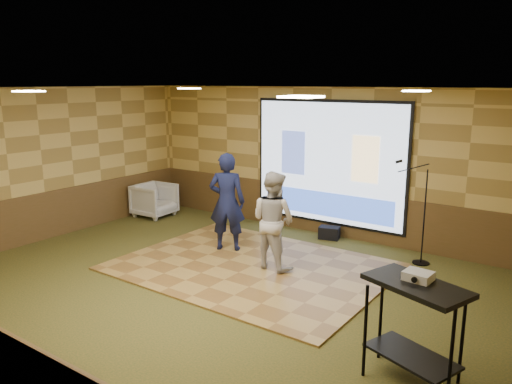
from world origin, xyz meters
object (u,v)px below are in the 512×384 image
Objects in this scene: projector_screen at (328,164)px; mic_stand at (419,236)px; projector at (418,276)px; duffel_bag at (329,233)px; player_right at (273,220)px; banquet_chair at (155,200)px; av_table at (415,311)px; dance_floor at (252,267)px; player_left at (227,202)px.

projector_screen is 2.37m from mic_stand.
projector is 4.89m from duffel_bag.
player_right reaches higher than banquet_chair.
projector reaches higher than av_table.
mic_stand is at bearing -89.20° from banquet_chair.
av_table is at bearing -66.42° from mic_stand.
dance_floor is at bearing -93.74° from projector_screen.
av_table is 3.98× the size of projector.
mic_stand is 1.96m from duffel_bag.
player_right is at bearing 138.55° from player_left.
player_right is 3.48m from av_table.
dance_floor is at bearing 152.83° from av_table.
mic_stand is 2.11× the size of banquet_chair.
projector reaches higher than duffel_bag.
av_table is 4.91m from duffel_bag.
projector is at bearing -116.51° from banquet_chair.
projector_screen is at bearing 86.26° from dance_floor.
player_right is 4.33m from banquet_chair.
player_right is at bearing 154.07° from projector.
player_right reaches higher than duffel_bag.
player_left is at bearing 152.86° from av_table.
dance_floor is at bearing -98.93° from duffel_bag.
projector is 3.66m from mic_stand.
mic_stand is at bearing -15.03° from projector_screen.
projector is at bearing -66.30° from mic_stand.
dance_floor is at bearing 158.87° from projector.
projector_screen is 2.01× the size of player_right.
duffel_bag is at bearing -49.44° from projector_screen.
player_right is (1.20, -0.29, -0.09)m from player_left.
duffel_bag is at bearing -82.64° from banquet_chair.
mic_stand is (3.12, 1.41, -0.45)m from player_left.
projector is (3.10, -4.01, -0.33)m from projector_screen.
av_table is at bearing -52.72° from projector_screen.
mic_stand reaches higher than banquet_chair.
banquet_chair is at bearing -45.93° from player_left.
duffel_bag is (-2.93, 3.88, -0.67)m from av_table.
mic_stand reaches higher than av_table.
banquet_chair reaches higher than duffel_bag.
av_table is at bearing -117.04° from banquet_chair.
projector_screen is 3.03× the size of av_table.
av_table reaches higher than banquet_chair.
projector is 0.15× the size of mic_stand.
player_left is 4.68m from av_table.
player_right is 2.59m from mic_stand.
player_right reaches higher than projector.
projector is 0.69× the size of duffel_bag.
duffel_bag is at bearing 132.49° from projector.
projector_screen is 2.29m from player_left.
banquet_chair is at bearing -168.40° from mic_stand.
projector_screen is 1.85× the size of mic_stand.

